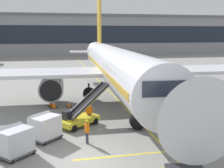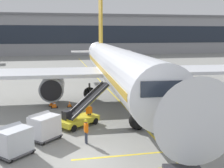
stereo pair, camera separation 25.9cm
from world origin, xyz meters
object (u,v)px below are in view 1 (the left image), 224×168
object	(u,v)px
baggage_cart_lead	(45,126)
safety_cone_nose_mark	(54,104)
belt_loader	(81,115)
parked_airplane	(116,67)
ground_crew_by_loader	(87,130)
baggage_cart_second	(14,141)
ground_crew_by_carts	(89,112)
safety_cone_wingtip	(51,103)
safety_cone_engine_keepout	(69,104)

from	to	relation	value
baggage_cart_lead	safety_cone_nose_mark	world-z (taller)	baggage_cart_lead
belt_loader	baggage_cart_lead	world-z (taller)	belt_loader
parked_airplane	baggage_cart_lead	world-z (taller)	parked_airplane
baggage_cart_lead	ground_crew_by_loader	size ratio (longest dim) A/B	1.46
parked_airplane	safety_cone_nose_mark	world-z (taller)	parked_airplane
safety_cone_nose_mark	ground_crew_by_loader	bearing A→B (deg)	-77.72
baggage_cart_second	baggage_cart_lead	bearing A→B (deg)	53.01
ground_crew_by_carts	baggage_cart_second	bearing A→B (deg)	-134.82
baggage_cart_lead	safety_cone_wingtip	xyz separation A→B (m)	(0.38, 9.51, -0.70)
parked_airplane	ground_crew_by_carts	xyz separation A→B (m)	(-4.10, -7.57, -2.83)
baggage_cart_lead	baggage_cart_second	xyz separation A→B (m)	(-1.77, -2.35, 0.00)
belt_loader	safety_cone_wingtip	world-z (taller)	belt_loader
ground_crew_by_loader	safety_cone_wingtip	bearing A→B (deg)	103.04
parked_airplane	safety_cone_wingtip	distance (m)	8.23
safety_cone_engine_keepout	safety_cone_nose_mark	distance (m)	1.57
baggage_cart_lead	safety_cone_nose_mark	bearing A→B (deg)	85.54
ground_crew_by_carts	safety_cone_nose_mark	bearing A→B (deg)	117.34
safety_cone_wingtip	safety_cone_nose_mark	world-z (taller)	safety_cone_nose_mark
ground_crew_by_carts	safety_cone_nose_mark	world-z (taller)	ground_crew_by_carts
baggage_cart_second	safety_cone_nose_mark	bearing A→B (deg)	77.58
ground_crew_by_loader	ground_crew_by_carts	size ratio (longest dim) A/B	1.00
belt_loader	safety_cone_engine_keepout	bearing A→B (deg)	95.65
safety_cone_wingtip	safety_cone_nose_mark	xyz separation A→B (m)	(0.31, -0.72, 0.08)
parked_airplane	ground_crew_by_carts	distance (m)	9.06
safety_cone_engine_keepout	safety_cone_wingtip	size ratio (longest dim) A/B	0.98
baggage_cart_second	safety_cone_wingtip	bearing A→B (deg)	79.74
baggage_cart_second	parked_airplane	bearing A→B (deg)	53.87
belt_loader	ground_crew_by_carts	size ratio (longest dim) A/B	2.80
safety_cone_engine_keepout	safety_cone_wingtip	distance (m)	2.03
parked_airplane	ground_crew_by_loader	xyz separation A→B (m)	(-4.84, -11.99, -2.83)
belt_loader	baggage_cart_lead	xyz separation A→B (m)	(-2.86, -2.65, 0.09)
safety_cone_wingtip	safety_cone_nose_mark	bearing A→B (deg)	-66.99
ground_crew_by_loader	safety_cone_engine_keepout	distance (m)	10.10
belt_loader	safety_cone_engine_keepout	world-z (taller)	belt_loader
baggage_cart_lead	safety_cone_engine_keepout	bearing A→B (deg)	75.53
ground_crew_by_loader	safety_cone_nose_mark	distance (m)	10.37
baggage_cart_second	safety_cone_nose_mark	xyz separation A→B (m)	(2.45, 11.13, -0.61)
belt_loader	baggage_cart_lead	size ratio (longest dim) A/B	1.91
parked_airplane	baggage_cart_second	world-z (taller)	parked_airplane
safety_cone_engine_keepout	belt_loader	bearing A→B (deg)	-84.35
baggage_cart_lead	parked_airplane	bearing A→B (deg)	54.06
parked_airplane	baggage_cart_second	xyz separation A→B (m)	(-9.50, -13.01, -2.83)
ground_crew_by_loader	safety_cone_wingtip	xyz separation A→B (m)	(-2.51, 10.83, -0.70)
baggage_cart_second	safety_cone_engine_keepout	xyz separation A→B (m)	(4.02, 11.08, -0.70)
parked_airplane	safety_cone_nose_mark	xyz separation A→B (m)	(-7.04, -1.87, -3.44)
ground_crew_by_carts	safety_cone_engine_keepout	world-z (taller)	ground_crew_by_carts
ground_crew_by_loader	ground_crew_by_carts	bearing A→B (deg)	80.42
safety_cone_nose_mark	baggage_cart_second	bearing A→B (deg)	-102.42
belt_loader	ground_crew_by_carts	bearing A→B (deg)	29.59
ground_crew_by_carts	safety_cone_engine_keepout	xyz separation A→B (m)	(-1.38, 5.64, -0.70)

